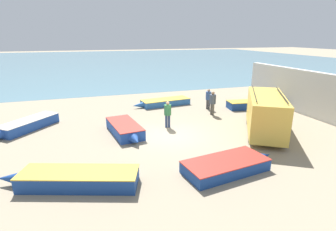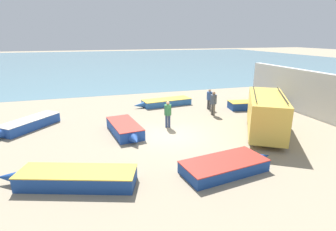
# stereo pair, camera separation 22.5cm
# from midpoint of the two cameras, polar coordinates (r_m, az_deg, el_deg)

# --- Properties ---
(ground_plane) EXTENTS (200.00, 200.00, 0.00)m
(ground_plane) POSITION_cam_midpoint_polar(r_m,az_deg,el_deg) (15.58, 0.86, -4.30)
(ground_plane) COLOR gray
(sea_water) EXTENTS (120.00, 80.00, 0.01)m
(sea_water) POSITION_cam_midpoint_polar(r_m,az_deg,el_deg) (66.21, -13.34, 11.63)
(sea_water) COLOR slate
(sea_water) RESTS_ON ground_plane
(harbor_wall) EXTENTS (0.50, 13.29, 3.22)m
(harbor_wall) POSITION_cam_midpoint_polar(r_m,az_deg,el_deg) (21.83, 28.86, 4.19)
(harbor_wall) COLOR silver
(harbor_wall) RESTS_ON ground_plane
(parked_van) EXTENTS (4.45, 5.56, 2.49)m
(parked_van) POSITION_cam_midpoint_polar(r_m,az_deg,el_deg) (16.47, 20.92, 0.48)
(parked_van) COLOR gold
(parked_van) RESTS_ON ground_plane
(fishing_rowboat_0) EXTENTS (5.54, 2.72, 0.63)m
(fishing_rowboat_0) POSITION_cam_midpoint_polar(r_m,az_deg,el_deg) (11.17, -19.56, -12.66)
(fishing_rowboat_0) COLOR navy
(fishing_rowboat_0) RESTS_ON ground_plane
(fishing_rowboat_1) EXTENTS (4.87, 1.86, 0.62)m
(fishing_rowboat_1) POSITION_cam_midpoint_polar(r_m,az_deg,el_deg) (22.38, 18.74, 2.24)
(fishing_rowboat_1) COLOR navy
(fishing_rowboat_1) RESTS_ON ground_plane
(fishing_rowboat_2) EXTENTS (3.65, 4.06, 0.62)m
(fishing_rowboat_2) POSITION_cam_midpoint_polar(r_m,az_deg,el_deg) (18.65, -27.90, -1.72)
(fishing_rowboat_2) COLOR #234CA3
(fishing_rowboat_2) RESTS_ON ground_plane
(fishing_rowboat_3) EXTENTS (1.91, 4.20, 0.65)m
(fishing_rowboat_3) POSITION_cam_midpoint_polar(r_m,az_deg,el_deg) (15.86, -8.90, -2.88)
(fishing_rowboat_3) COLOR #234CA3
(fishing_rowboat_3) RESTS_ON ground_plane
(fishing_rowboat_4) EXTENTS (5.03, 1.94, 0.53)m
(fishing_rowboat_4) POSITION_cam_midpoint_polar(r_m,az_deg,el_deg) (22.20, -0.37, 2.92)
(fishing_rowboat_4) COLOR #2D66AD
(fishing_rowboat_4) RESTS_ON ground_plane
(fishing_rowboat_5) EXTENTS (4.59, 2.18, 0.54)m
(fishing_rowboat_5) POSITION_cam_midpoint_polar(r_m,az_deg,el_deg) (11.83, 13.07, -10.58)
(fishing_rowboat_5) COLOR navy
(fishing_rowboat_5) RESTS_ON ground_plane
(fisherman_0) EXTENTS (0.43, 0.43, 1.63)m
(fisherman_0) POSITION_cam_midpoint_polar(r_m,az_deg,el_deg) (21.08, 9.31, 3.93)
(fisherman_0) COLOR #38383D
(fisherman_0) RESTS_ON ground_plane
(fisherman_1) EXTENTS (0.45, 0.45, 1.72)m
(fisherman_1) POSITION_cam_midpoint_polar(r_m,az_deg,el_deg) (16.58, 0.35, 0.78)
(fisherman_1) COLOR navy
(fisherman_1) RESTS_ON ground_plane
(fisherman_2) EXTENTS (0.46, 0.46, 1.77)m
(fisherman_2) POSITION_cam_midpoint_polar(r_m,az_deg,el_deg) (19.53, 10.19, 3.09)
(fisherman_2) COLOR #5B564C
(fisherman_2) RESTS_ON ground_plane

